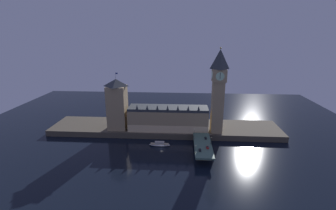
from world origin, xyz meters
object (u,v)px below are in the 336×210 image
(pedestrian_mid_walk, at_px, (210,142))
(street_lamp_far, at_px, (194,132))
(clock_tower, at_px, (218,89))
(car_northbound_trail, at_px, (200,150))
(pedestrian_far_rail, at_px, (195,138))
(car_southbound_lead, at_px, (208,147))
(boat_upstream, at_px, (160,144))
(street_lamp_near, at_px, (196,148))
(car_southbound_trail, at_px, (206,138))
(street_lamp_mid, at_px, (211,140))
(victoria_tower, at_px, (117,104))

(pedestrian_mid_walk, relative_size, street_lamp_far, 0.25)
(clock_tower, bearing_deg, pedestrian_mid_walk, -105.24)
(car_northbound_trail, relative_size, pedestrian_far_rail, 2.37)
(car_southbound_lead, distance_m, boat_upstream, 42.68)
(street_lamp_near, distance_m, street_lamp_far, 29.45)
(car_southbound_trail, relative_size, pedestrian_far_rail, 2.46)
(car_southbound_trail, bearing_deg, street_lamp_mid, -72.38)
(pedestrian_far_rail, bearing_deg, street_lamp_near, -90.95)
(pedestrian_mid_walk, bearing_deg, clock_tower, 74.76)
(clock_tower, height_order, car_northbound_trail, clock_tower)
(car_southbound_lead, distance_m, car_southbound_trail, 17.52)
(victoria_tower, relative_size, street_lamp_far, 7.70)
(clock_tower, height_order, victoria_tower, clock_tower)
(victoria_tower, relative_size, pedestrian_far_rail, 31.80)
(clock_tower, xyz_separation_m, car_southbound_lead, (-11.12, -38.24, -37.62))
(victoria_tower, height_order, pedestrian_mid_walk, victoria_tower)
(victoria_tower, height_order, street_lamp_near, victoria_tower)
(car_southbound_trail, bearing_deg, street_lamp_far, 157.81)
(car_southbound_trail, bearing_deg, street_lamp_near, -110.44)
(victoria_tower, relative_size, boat_upstream, 3.02)
(car_northbound_trail, distance_m, street_lamp_near, 5.62)
(boat_upstream, bearing_deg, victoria_tower, 149.14)
(clock_tower, distance_m, street_lamp_near, 61.30)
(car_southbound_trail, relative_size, boat_upstream, 0.23)
(boat_upstream, bearing_deg, pedestrian_mid_walk, -10.85)
(victoria_tower, relative_size, car_southbound_lead, 13.02)
(victoria_tower, xyz_separation_m, street_lamp_mid, (83.93, -34.88, -17.77))
(clock_tower, xyz_separation_m, car_northbound_trail, (-17.20, -43.08, -37.58))
(car_northbound_trail, xyz_separation_m, pedestrian_far_rail, (-3.04, 20.83, 0.22))
(clock_tower, distance_m, pedestrian_mid_walk, 48.35)
(pedestrian_far_rail, height_order, boat_upstream, pedestrian_far_rail)
(clock_tower, relative_size, street_lamp_far, 10.97)
(car_southbound_trail, bearing_deg, car_southbound_lead, -90.00)
(pedestrian_mid_walk, bearing_deg, boat_upstream, 169.15)
(clock_tower, bearing_deg, victoria_tower, 177.93)
(clock_tower, height_order, car_southbound_lead, clock_tower)
(clock_tower, distance_m, car_northbound_trail, 59.70)
(car_southbound_lead, xyz_separation_m, street_lamp_near, (-9.52, -8.04, 3.13))
(car_southbound_trail, height_order, boat_upstream, car_southbound_trail)
(street_lamp_far, bearing_deg, pedestrian_far_rail, -85.77)
(clock_tower, height_order, street_lamp_near, clock_tower)
(pedestrian_far_rail, distance_m, street_lamp_mid, 15.95)
(street_lamp_near, bearing_deg, street_lamp_far, 90.00)
(car_southbound_lead, height_order, street_lamp_far, street_lamp_far)
(pedestrian_mid_walk, bearing_deg, victoria_tower, 158.47)
(car_southbound_trail, bearing_deg, car_northbound_trail, -105.22)
(victoria_tower, relative_size, street_lamp_near, 8.89)
(victoria_tower, bearing_deg, street_lamp_far, -15.86)
(car_northbound_trail, xyz_separation_m, boat_upstream, (-32.67, 21.46, -6.61))
(pedestrian_mid_walk, relative_size, street_lamp_near, 0.29)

